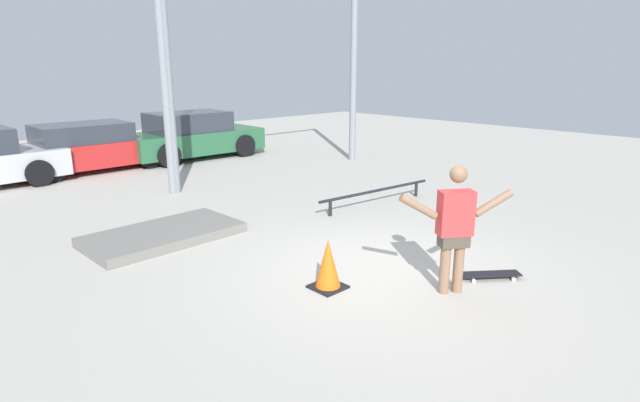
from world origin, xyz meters
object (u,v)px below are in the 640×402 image
object	(u,v)px
skateboarder	(455,224)
skateboard	(491,274)
manual_pad	(164,235)
grind_rail	(376,192)
parked_car_green	(193,136)
parked_car_red	(89,148)
traffic_cone	(328,264)

from	to	relation	value
skateboarder	skateboard	world-z (taller)	skateboarder
manual_pad	skateboard	bearing A→B (deg)	-61.51
grind_rail	parked_car_green	size ratio (longest dim) A/B	0.71
manual_pad	grind_rail	xyz separation A→B (m)	(4.25, -1.12, 0.20)
parked_car_red	parked_car_green	xyz separation A→B (m)	(3.10, -0.25, 0.06)
traffic_cone	parked_car_red	bearing A→B (deg)	86.95
skateboard	parked_car_red	bearing A→B (deg)	134.86
skateboard	traffic_cone	size ratio (longest dim) A/B	1.15
traffic_cone	manual_pad	bearing A→B (deg)	101.63
parked_car_red	traffic_cone	world-z (taller)	parked_car_red
skateboard	parked_car_red	distance (m)	11.49
skateboard	grind_rail	world-z (taller)	grind_rail
skateboard	parked_car_red	xyz separation A→B (m)	(-1.31, 11.40, 0.58)
skateboarder	traffic_cone	bearing A→B (deg)	166.16
grind_rail	traffic_cone	xyz separation A→B (m)	(-3.57, -2.18, 0.05)
skateboard	manual_pad	distance (m)	5.30
skateboard	parked_car_green	xyz separation A→B (m)	(1.79, 11.15, 0.64)
skateboarder	traffic_cone	xyz separation A→B (m)	(-1.07, 1.19, -0.60)
parked_car_green	traffic_cone	world-z (taller)	parked_car_green
parked_car_red	traffic_cone	distance (m)	10.07
manual_pad	parked_car_red	world-z (taller)	parked_car_red
parked_car_green	skateboard	bearing A→B (deg)	-98.20
manual_pad	grind_rail	bearing A→B (deg)	-14.78
skateboard	traffic_cone	xyz separation A→B (m)	(-1.85, 1.35, 0.27)
skateboarder	manual_pad	size ratio (longest dim) A/B	0.67
grind_rail	parked_car_red	distance (m)	8.44
manual_pad	parked_car_green	world-z (taller)	parked_car_green
grind_rail	skateboarder	bearing A→B (deg)	-126.58
skateboarder	manual_pad	bearing A→B (deg)	145.54
manual_pad	parked_car_green	bearing A→B (deg)	56.39
skateboard	traffic_cone	distance (m)	2.30
skateboard	parked_car_green	world-z (taller)	parked_car_green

